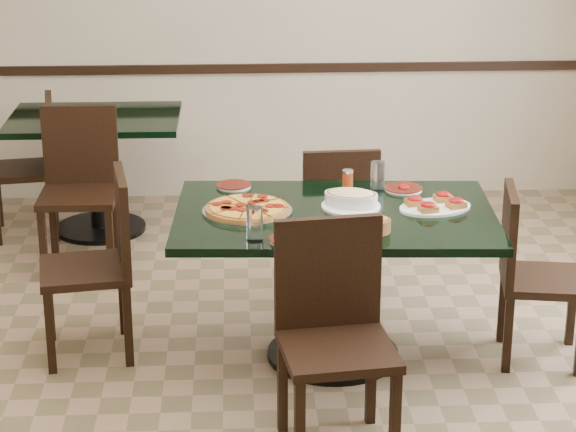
{
  "coord_description": "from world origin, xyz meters",
  "views": [
    {
      "loc": [
        -0.07,
        -4.73,
        2.49
      ],
      "look_at": [
        0.17,
        0.0,
        0.81
      ],
      "focal_mm": 70.0,
      "sensor_mm": 36.0,
      "label": 1
    }
  ],
  "objects_px": {
    "back_chair_left": "(36,159)",
    "lasagna_casserole": "(351,198)",
    "chair_far": "(338,215)",
    "back_chair_near": "(80,179)",
    "back_table": "(96,151)",
    "chair_near": "(333,323)",
    "bruschetta_platter": "(435,204)",
    "chair_right": "(528,267)",
    "chair_left": "(102,255)",
    "main_table": "(334,248)",
    "pepperoni_pizza": "(247,209)",
    "bread_basket": "(369,224)"
  },
  "relations": [
    {
      "from": "back_chair_left",
      "to": "lasagna_casserole",
      "type": "relative_size",
      "value": 2.98
    },
    {
      "from": "chair_far",
      "to": "back_chair_near",
      "type": "relative_size",
      "value": 0.93
    },
    {
      "from": "back_chair_left",
      "to": "back_chair_near",
      "type": "bearing_deg",
      "value": 23.25
    },
    {
      "from": "back_table",
      "to": "back_chair_near",
      "type": "distance_m",
      "value": 0.57
    },
    {
      "from": "chair_far",
      "to": "chair_near",
      "type": "bearing_deg",
      "value": 80.97
    },
    {
      "from": "lasagna_casserole",
      "to": "chair_near",
      "type": "bearing_deg",
      "value": -82.1
    },
    {
      "from": "back_table",
      "to": "bruschetta_platter",
      "type": "height_order",
      "value": "bruschetta_platter"
    },
    {
      "from": "bruschetta_platter",
      "to": "lasagna_casserole",
      "type": "bearing_deg",
      "value": 156.14
    },
    {
      "from": "chair_right",
      "to": "chair_left",
      "type": "bearing_deg",
      "value": 94.29
    },
    {
      "from": "main_table",
      "to": "pepperoni_pizza",
      "type": "height_order",
      "value": "pepperoni_pizza"
    },
    {
      "from": "bruschetta_platter",
      "to": "back_chair_left",
      "type": "bearing_deg",
      "value": 122.22
    },
    {
      "from": "chair_far",
      "to": "back_chair_left",
      "type": "xyz_separation_m",
      "value": [
        -1.79,
        1.12,
        0.0
      ]
    },
    {
      "from": "back_table",
      "to": "back_chair_near",
      "type": "bearing_deg",
      "value": -93.15
    },
    {
      "from": "bread_basket",
      "to": "bruschetta_platter",
      "type": "height_order",
      "value": "bread_basket"
    },
    {
      "from": "bread_basket",
      "to": "chair_far",
      "type": "bearing_deg",
      "value": 81.38
    },
    {
      "from": "main_table",
      "to": "lasagna_casserole",
      "type": "bearing_deg",
      "value": 39.22
    },
    {
      "from": "chair_far",
      "to": "back_chair_near",
      "type": "bearing_deg",
      "value": -24.78
    },
    {
      "from": "bread_basket",
      "to": "bruschetta_platter",
      "type": "xyz_separation_m",
      "value": [
        0.35,
        0.31,
        -0.02
      ]
    },
    {
      "from": "main_table",
      "to": "bread_basket",
      "type": "height_order",
      "value": "bread_basket"
    },
    {
      "from": "back_chair_left",
      "to": "pepperoni_pizza",
      "type": "xyz_separation_m",
      "value": [
        1.3,
        -1.82,
        0.28
      ]
    },
    {
      "from": "chair_right",
      "to": "back_chair_near",
      "type": "height_order",
      "value": "back_chair_near"
    },
    {
      "from": "chair_right",
      "to": "bruschetta_platter",
      "type": "distance_m",
      "value": 0.54
    },
    {
      "from": "chair_far",
      "to": "chair_left",
      "type": "bearing_deg",
      "value": 23.54
    },
    {
      "from": "pepperoni_pizza",
      "to": "chair_far",
      "type": "bearing_deg",
      "value": 54.63
    },
    {
      "from": "chair_left",
      "to": "bread_basket",
      "type": "height_order",
      "value": "chair_left"
    },
    {
      "from": "back_table",
      "to": "chair_right",
      "type": "distance_m",
      "value": 2.96
    },
    {
      "from": "back_chair_left",
      "to": "chair_far",
      "type": "bearing_deg",
      "value": 48.87
    },
    {
      "from": "main_table",
      "to": "bread_basket",
      "type": "xyz_separation_m",
      "value": [
        0.13,
        -0.29,
        0.22
      ]
    },
    {
      "from": "pepperoni_pizza",
      "to": "chair_right",
      "type": "bearing_deg",
      "value": -2.92
    },
    {
      "from": "back_chair_near",
      "to": "pepperoni_pizza",
      "type": "height_order",
      "value": "back_chair_near"
    },
    {
      "from": "chair_near",
      "to": "back_chair_near",
      "type": "height_order",
      "value": "chair_near"
    },
    {
      "from": "lasagna_casserole",
      "to": "bruschetta_platter",
      "type": "distance_m",
      "value": 0.4
    },
    {
      "from": "pepperoni_pizza",
      "to": "bread_basket",
      "type": "xyz_separation_m",
      "value": [
        0.54,
        -0.3,
        0.02
      ]
    },
    {
      "from": "chair_far",
      "to": "chair_left",
      "type": "xyz_separation_m",
      "value": [
        -1.2,
        -0.6,
        0.03
      ]
    },
    {
      "from": "chair_far",
      "to": "chair_left",
      "type": "relative_size",
      "value": 0.95
    },
    {
      "from": "chair_near",
      "to": "chair_left",
      "type": "height_order",
      "value": "chair_near"
    },
    {
      "from": "chair_left",
      "to": "back_chair_near",
      "type": "bearing_deg",
      "value": -177.06
    },
    {
      "from": "main_table",
      "to": "chair_far",
      "type": "bearing_deg",
      "value": 86.08
    },
    {
      "from": "chair_left",
      "to": "main_table",
      "type": "bearing_deg",
      "value": 74.84
    },
    {
      "from": "chair_left",
      "to": "chair_far",
      "type": "bearing_deg",
      "value": 107.42
    },
    {
      "from": "back_table",
      "to": "lasagna_casserole",
      "type": "bearing_deg",
      "value": -51.66
    },
    {
      "from": "back_chair_near",
      "to": "back_chair_left",
      "type": "bearing_deg",
      "value": 122.64
    },
    {
      "from": "chair_near",
      "to": "back_table",
      "type": "bearing_deg",
      "value": 108.12
    },
    {
      "from": "chair_left",
      "to": "bread_basket",
      "type": "distance_m",
      "value": 1.33
    },
    {
      "from": "chair_near",
      "to": "back_chair_left",
      "type": "height_order",
      "value": "chair_near"
    },
    {
      "from": "chair_far",
      "to": "back_chair_near",
      "type": "height_order",
      "value": "back_chair_near"
    },
    {
      "from": "main_table",
      "to": "chair_right",
      "type": "relative_size",
      "value": 1.81
    },
    {
      "from": "main_table",
      "to": "chair_far",
      "type": "xyz_separation_m",
      "value": [
        0.09,
        0.72,
        -0.08
      ]
    },
    {
      "from": "bread_basket",
      "to": "chair_right",
      "type": "bearing_deg",
      "value": 5.56
    },
    {
      "from": "lasagna_casserole",
      "to": "back_chair_near",
      "type": "bearing_deg",
      "value": 157.9
    }
  ]
}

